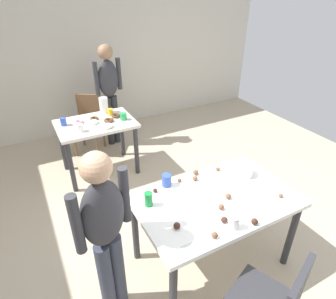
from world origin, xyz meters
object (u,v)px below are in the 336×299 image
dining_table_near (215,207)px  person_girl_near (105,228)px  mixing_bowl (243,171)px  soda_can (148,199)px  chair_far_table (89,120)px  person_adult_far (109,87)px  pitcher_far (104,105)px  dining_table_far (97,131)px

dining_table_near → person_girl_near: person_girl_near is taller
mixing_bowl → soda_can: 0.96m
chair_far_table → mixing_bowl: (0.84, -2.48, 0.29)m
dining_table_near → person_adult_far: person_adult_far is taller
pitcher_far → chair_far_table: bearing=108.3°
chair_far_table → soda_can: 2.48m
person_girl_near → soda_can: bearing=26.1°
pitcher_far → dining_table_near: bearing=-83.1°
chair_far_table → dining_table_far: bearing=-94.9°
dining_table_far → mixing_bowl: size_ratio=5.42×
dining_table_near → chair_far_table: chair_far_table is taller
person_girl_near → person_adult_far: 2.85m
dining_table_near → person_adult_far: 2.70m
chair_far_table → person_girl_near: 2.74m
dining_table_far → person_girl_near: bearing=-103.5°
soda_can → pitcher_far: bearing=82.7°
pitcher_far → person_girl_near: bearing=-106.9°
chair_far_table → person_adult_far: size_ratio=0.55×
person_girl_near → mixing_bowl: bearing=7.4°
dining_table_near → dining_table_far: size_ratio=1.35×
mixing_bowl → chair_far_table: bearing=108.7°
person_girl_near → pitcher_far: person_girl_near is taller
dining_table_near → pitcher_far: pitcher_far is taller
dining_table_near → mixing_bowl: bearing=21.0°
dining_table_far → soda_can: 1.78m
chair_far_table → person_girl_near: (-0.53, -2.66, 0.38)m
person_girl_near → soda_can: person_girl_near is taller
dining_table_far → person_adult_far: (0.44, 0.73, 0.32)m
dining_table_far → chair_far_table: (0.06, 0.69, -0.13)m
dining_table_near → mixing_bowl: size_ratio=7.34×
person_adult_far → pitcher_far: 0.54m
dining_table_far → dining_table_near: bearing=-76.6°
chair_far_table → person_adult_far: (0.38, 0.04, 0.45)m
dining_table_far → mixing_bowl: (0.90, -1.79, 0.16)m
chair_far_table → person_adult_far: person_adult_far is taller
chair_far_table → person_girl_near: person_girl_near is taller
chair_far_table → dining_table_near: bearing=-81.2°
person_girl_near → person_adult_far: bearing=71.3°
person_girl_near → person_adult_far: person_adult_far is taller
chair_far_table → pitcher_far: (0.14, -0.43, 0.36)m
mixing_bowl → soda_can: (-0.96, 0.03, 0.02)m
dining_table_far → mixing_bowl: bearing=-63.4°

